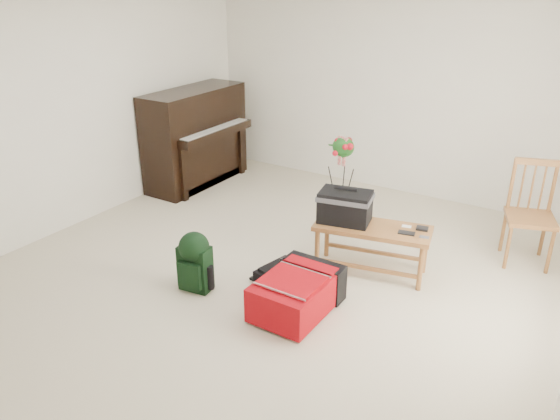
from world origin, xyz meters
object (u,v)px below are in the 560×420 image
Objects in this scene: piano at (196,139)px; bench at (355,212)px; red_suitcase at (300,290)px; black_duffel at (290,278)px; flower_stand at (342,180)px; dining_chair at (531,215)px; green_backpack at (194,259)px.

piano is 1.34× the size of bench.
black_duffel is at bearing 135.60° from red_suitcase.
flower_stand is at bearing -3.05° from piano.
black_duffel is at bearing -153.88° from dining_chair.
green_backpack is 2.06m from flower_stand.
flower_stand is (2.18, -0.12, -0.10)m from piano.
flower_stand is (-1.95, -0.13, 0.01)m from dining_chair.
green_backpack is at bearing -50.52° from piano.
green_backpack is at bearing -87.21° from flower_stand.
green_backpack is (-1.01, -1.12, -0.27)m from bench.
flower_stand reaches higher than red_suitcase.
dining_chair is 1.29× the size of red_suitcase.
red_suitcase is 1.87m from flower_stand.
dining_chair is 1.65× the size of black_duffel.
dining_chair is (4.13, 0.02, -0.11)m from piano.
black_duffel is at bearing 28.16° from green_backpack.
bench is at bearing -41.85° from flower_stand.
dining_chair is at bearing 0.24° from piano.
red_suitcase reaches higher than black_duffel.
piano is 1.50× the size of dining_chair.
bench is at bearing -19.84° from piano.
dining_chair is (1.38, 1.01, -0.09)m from bench.
red_suitcase is 0.76× the size of flower_stand.
green_backpack is at bearing -143.68° from bench.
red_suitcase is at bearing -144.98° from dining_chair.
bench is 1.05m from flower_stand.
flower_stand is (-0.57, 0.88, -0.08)m from bench.
flower_stand is (0.44, 2.00, 0.19)m from green_backpack.
bench reaches higher than black_duffel.
bench is 1.12× the size of dining_chair.
piano reaches higher than dining_chair.
dining_chair is 1.95m from flower_stand.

